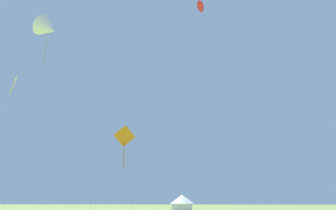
{
  "coord_description": "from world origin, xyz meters",
  "views": [
    {
      "loc": [
        3.2,
        -2.18,
        2.02
      ],
      "look_at": [
        0.0,
        32.0,
        12.21
      ],
      "focal_mm": 34.65,
      "sensor_mm": 36.0,
      "label": 1
    }
  ],
  "objects_px": {
    "kite_red_parafoil": "(200,7)",
    "kite_orange_diamond": "(124,138)",
    "kite_white_delta": "(48,28)",
    "festival_tent_left": "(182,202)",
    "kite_yellow_diamond": "(13,85)"
  },
  "relations": [
    {
      "from": "kite_red_parafoil",
      "to": "kite_orange_diamond",
      "type": "bearing_deg",
      "value": -113.53
    },
    {
      "from": "kite_white_delta",
      "to": "kite_red_parafoil",
      "type": "distance_m",
      "value": 30.08
    },
    {
      "from": "kite_orange_diamond",
      "to": "festival_tent_left",
      "type": "xyz_separation_m",
      "value": [
        3.87,
        37.7,
        -6.4
      ]
    },
    {
      "from": "kite_white_delta",
      "to": "kite_orange_diamond",
      "type": "bearing_deg",
      "value": -3.35
    },
    {
      "from": "kite_yellow_diamond",
      "to": "kite_red_parafoil",
      "type": "relative_size",
      "value": 0.52
    },
    {
      "from": "kite_yellow_diamond",
      "to": "kite_red_parafoil",
      "type": "xyz_separation_m",
      "value": [
        26.71,
        11.06,
        18.3
      ]
    },
    {
      "from": "kite_white_delta",
      "to": "kite_yellow_diamond",
      "type": "distance_m",
      "value": 12.2
    },
    {
      "from": "kite_yellow_diamond",
      "to": "kite_white_delta",
      "type": "bearing_deg",
      "value": -43.75
    },
    {
      "from": "kite_white_delta",
      "to": "kite_red_parafoil",
      "type": "relative_size",
      "value": 0.64
    },
    {
      "from": "kite_orange_diamond",
      "to": "kite_white_delta",
      "type": "distance_m",
      "value": 16.62
    },
    {
      "from": "kite_yellow_diamond",
      "to": "kite_red_parafoil",
      "type": "height_order",
      "value": "kite_red_parafoil"
    },
    {
      "from": "kite_orange_diamond",
      "to": "kite_white_delta",
      "type": "xyz_separation_m",
      "value": [
        -9.85,
        0.58,
        13.38
      ]
    },
    {
      "from": "kite_yellow_diamond",
      "to": "kite_orange_diamond",
      "type": "bearing_deg",
      "value": -25.19
    },
    {
      "from": "kite_orange_diamond",
      "to": "kite_red_parafoil",
      "type": "xyz_separation_m",
      "value": [
        8.54,
        19.61,
        27.69
      ]
    },
    {
      "from": "kite_yellow_diamond",
      "to": "festival_tent_left",
      "type": "bearing_deg",
      "value": 52.91
    }
  ]
}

